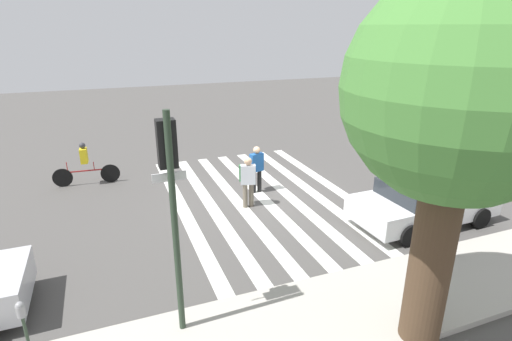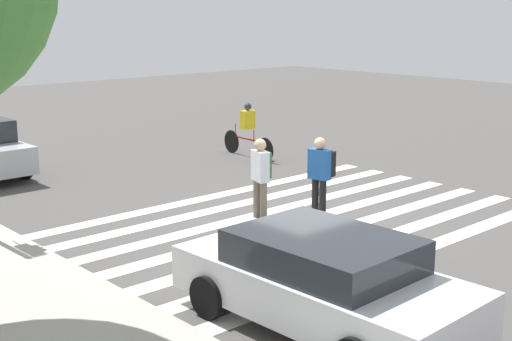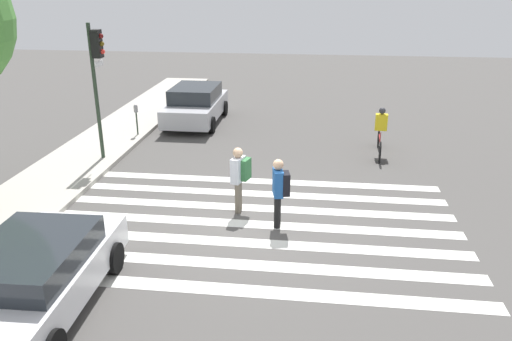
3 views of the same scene
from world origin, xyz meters
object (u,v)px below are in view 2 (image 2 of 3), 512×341
(pedestrian_adult_tall_backpack, at_px, (261,172))
(car_parked_silver_sedan, at_px, (323,280))
(pedestrian_adult_yellow_jacket, at_px, (321,170))
(cyclist_mid_street, at_px, (248,129))

(pedestrian_adult_tall_backpack, relative_size, car_parked_silver_sedan, 0.39)
(pedestrian_adult_yellow_jacket, xyz_separation_m, car_parked_silver_sedan, (-3.82, 4.09, -0.30))
(pedestrian_adult_yellow_jacket, relative_size, car_parked_silver_sedan, 0.39)
(pedestrian_adult_yellow_jacket, distance_m, cyclist_mid_street, 6.48)
(pedestrian_adult_yellow_jacket, distance_m, car_parked_silver_sedan, 5.61)
(pedestrian_adult_yellow_jacket, relative_size, cyclist_mid_street, 0.72)
(cyclist_mid_street, bearing_deg, car_parked_silver_sedan, 147.99)
(pedestrian_adult_tall_backpack, distance_m, car_parked_silver_sedan, 5.48)
(pedestrian_adult_yellow_jacket, height_order, car_parked_silver_sedan, pedestrian_adult_yellow_jacket)
(pedestrian_adult_yellow_jacket, bearing_deg, car_parked_silver_sedan, 121.74)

